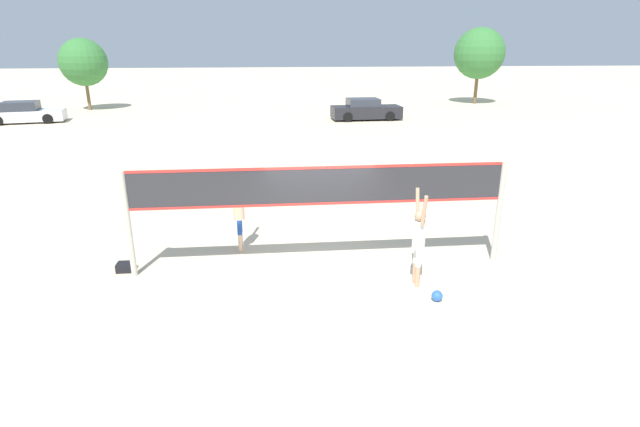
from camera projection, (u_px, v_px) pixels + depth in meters
name	position (u px, v px, depth m)	size (l,w,h in m)	color
ground_plane	(320.00, 267.00, 11.92)	(200.00, 200.00, 0.00)	beige
volleyball_net	(320.00, 197.00, 11.34)	(8.73, 0.13, 2.48)	beige
player_spiker	(419.00, 237.00, 10.71)	(0.28, 0.71, 2.15)	tan
player_blocker	(239.00, 209.00, 12.53)	(0.28, 0.70, 2.12)	beige
volleyball	(437.00, 296.00, 10.34)	(0.23, 0.23, 0.23)	blue
gear_bag	(126.00, 267.00, 11.70)	(0.39, 0.31, 0.20)	black
parked_car_near	(365.00, 110.00, 34.36)	(4.81, 2.11, 1.44)	#232328
parked_car_mid	(25.00, 113.00, 33.07)	(4.98, 2.74, 1.40)	silver
tree_left_cluster	(83.00, 62.00, 38.36)	(3.59, 3.59, 5.42)	brown
tree_right_cluster	(479.00, 53.00, 42.27)	(4.24, 4.24, 6.31)	brown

